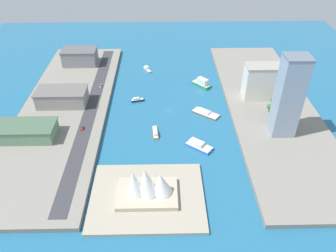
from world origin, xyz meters
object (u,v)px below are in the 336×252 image
Objects in this scene: terminal_long_green at (24,131)px; patrol_launch_navy at (138,100)px; yacht_sleek_gray at (147,69)px; warehouse_low_gray at (80,57)px; barge_flat_brown at (205,113)px; van_white at (101,86)px; carpark_squat_concrete at (62,97)px; water_taxi_orange at (155,132)px; opera_landmark at (148,186)px; tower_tall_glass at (289,97)px; ferry_green_doubledeck at (201,83)px; hotel_broad_white at (263,82)px; traffic_light_waterfront at (98,103)px; pickup_red at (82,128)px; catamaran_blue at (198,145)px.

patrol_launch_navy is at bearing -145.93° from terminal_long_green.
warehouse_low_gray is at bearing -8.05° from yacht_sleek_gray.
patrol_launch_navy is (56.43, -20.60, 0.43)m from barge_flat_brown.
patrol_launch_navy is 2.44× the size of van_white.
carpark_squat_concrete reaches higher than van_white.
barge_flat_brown is at bearing -146.99° from water_taxi_orange.
warehouse_low_gray is 77.21m from carpark_squat_concrete.
opera_landmark is at bearing 147.99° from terminal_long_green.
carpark_squat_concrete is (117.92, -12.53, 9.02)m from barge_flat_brown.
tower_tall_glass is (-92.63, 3.72, 32.27)m from water_taxi_orange.
hotel_broad_white is at bearing 151.66° from ferry_green_doubledeck.
terminal_long_green is 61.06m from traffic_light_waterfront.
ferry_green_doubledeck is 0.30× the size of tower_tall_glass.
water_taxi_orange is 0.41× the size of carpark_squat_concrete.
terminal_long_green reaches higher than water_taxi_orange.
ferry_green_doubledeck is 0.50× the size of opera_landmark.
yacht_sleek_gray is 0.30× the size of terminal_long_green.
patrol_launch_navy is 95.20m from terminal_long_green.
tower_tall_glass is 150.44m from pickup_red.
warehouse_low_gray is at bearing -48.31° from patrol_launch_navy.
terminal_long_green is 1.13× the size of carpark_squat_concrete.
carpark_squat_concrete reaches higher than yacht_sleek_gray.
patrol_launch_navy is 0.68× the size of ferry_green_doubledeck.
yacht_sleek_gray is 117.34m from hotel_broad_white.
barge_flat_brown is 100.13m from opera_landmark.
barge_flat_brown is at bearing 88.22° from ferry_green_doubledeck.
van_white is (81.24, -83.30, 2.64)m from catamaran_blue.
catamaran_blue is 0.44× the size of terminal_long_green.
water_taxi_orange is 0.84× the size of catamaran_blue.
patrol_launch_navy is at bearing 131.69° from warehouse_low_gray.
terminal_long_green is at bearing 12.58° from pickup_red.
warehouse_low_gray reaches higher than patrol_launch_navy.
yacht_sleek_gray is at bearing -47.19° from tower_tall_glass.
terminal_long_green reaches higher than van_white.
catamaran_blue is at bearing 77.19° from barge_flat_brown.
terminal_long_green is at bearing -32.01° from opera_landmark.
carpark_squat_concrete reaches higher than water_taxi_orange.
yacht_sleek_gray is at bearing -116.69° from traffic_light_waterfront.
opera_landmark is at bearing 86.65° from water_taxi_orange.
barge_flat_brown is 48.36m from water_taxi_orange.
terminal_long_green is 107.12m from opera_landmark.
water_taxi_orange is (41.99, 72.51, -1.91)m from ferry_green_doubledeck.
terminal_long_green is at bearing 0.76° from tower_tall_glass.
ferry_green_doubledeck is at bearing 146.57° from yacht_sleek_gray.
water_taxi_orange is 139.89m from warehouse_low_gray.
traffic_light_waterfront is at bearing -65.54° from opera_landmark.
tower_tall_glass reaches higher than terminal_long_green.
tower_tall_glass is (-102.08, 110.18, 32.27)m from yacht_sleek_gray.
catamaran_blue is at bearing 134.28° from van_white.
hotel_broad_white is 52.66m from tower_tall_glass.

